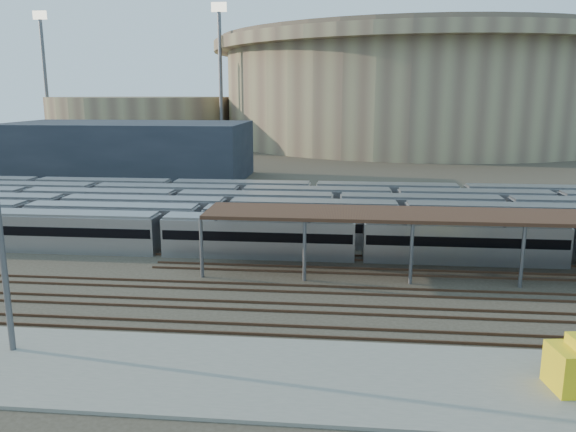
# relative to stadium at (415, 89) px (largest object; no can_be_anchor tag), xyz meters

# --- Properties ---
(ground) EXTENTS (420.00, 420.00, 0.00)m
(ground) POSITION_rel_stadium_xyz_m (-25.00, -140.00, -16.47)
(ground) COLOR #383026
(ground) RESTS_ON ground
(apron) EXTENTS (50.00, 9.00, 0.20)m
(apron) POSITION_rel_stadium_xyz_m (-30.00, -155.00, -16.37)
(apron) COLOR gray
(apron) RESTS_ON ground
(subway_trains) EXTENTS (130.87, 23.90, 3.60)m
(subway_trains) POSITION_rel_stadium_xyz_m (-22.26, -121.50, -14.67)
(subway_trains) COLOR #ABABAF
(subway_trains) RESTS_ON ground
(inspection_shed) EXTENTS (60.30, 6.00, 5.30)m
(inspection_shed) POSITION_rel_stadium_xyz_m (-3.00, -136.00, -11.49)
(inspection_shed) COLOR #5A5A5F
(inspection_shed) RESTS_ON ground
(empty_tracks) EXTENTS (170.00, 9.62, 0.18)m
(empty_tracks) POSITION_rel_stadium_xyz_m (-25.00, -145.00, -16.38)
(empty_tracks) COLOR #4C3323
(empty_tracks) RESTS_ON ground
(stadium) EXTENTS (124.00, 124.00, 32.50)m
(stadium) POSITION_rel_stadium_xyz_m (0.00, 0.00, 0.00)
(stadium) COLOR gray
(stadium) RESTS_ON ground
(secondary_arena) EXTENTS (56.00, 56.00, 14.00)m
(secondary_arena) POSITION_rel_stadium_xyz_m (-85.00, -10.00, -9.47)
(secondary_arena) COLOR gray
(secondary_arena) RESTS_ON ground
(service_building) EXTENTS (42.00, 20.00, 10.00)m
(service_building) POSITION_rel_stadium_xyz_m (-60.00, -85.00, -11.47)
(service_building) COLOR #1E232D
(service_building) RESTS_ON ground
(floodlight_0) EXTENTS (4.00, 1.00, 38.40)m
(floodlight_0) POSITION_rel_stadium_xyz_m (-55.00, -30.00, 4.18)
(floodlight_0) COLOR #5A5A5F
(floodlight_0) RESTS_ON ground
(floodlight_1) EXTENTS (4.00, 1.00, 38.40)m
(floodlight_1) POSITION_rel_stadium_xyz_m (-110.00, -20.00, 4.18)
(floodlight_1) COLOR #5A5A5F
(floodlight_1) RESTS_ON ground
(floodlight_3) EXTENTS (4.00, 1.00, 38.40)m
(floodlight_3) POSITION_rel_stadium_xyz_m (-35.00, 20.00, 4.18)
(floodlight_3) COLOR #5A5A5F
(floodlight_3) RESTS_ON ground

